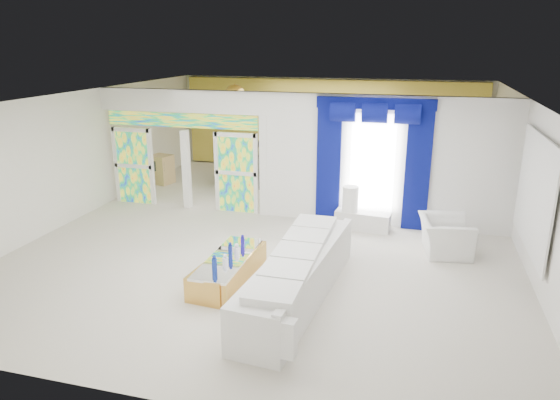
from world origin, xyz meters
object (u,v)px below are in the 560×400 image
(white_sofa, at_px, (298,278))
(armchair, at_px, (445,236))
(coffee_table, at_px, (229,270))
(grand_piano, at_px, (256,164))
(console_table, at_px, (363,221))

(white_sofa, height_order, armchair, white_sofa)
(white_sofa, xyz_separation_m, coffee_table, (-1.35, 0.30, -0.16))
(grand_piano, bearing_deg, white_sofa, -67.30)
(coffee_table, height_order, grand_piano, grand_piano)
(console_table, bearing_deg, coffee_table, -121.39)
(console_table, xyz_separation_m, grand_piano, (-3.68, 3.50, 0.32))
(grand_piano, bearing_deg, armchair, -39.57)
(armchair, bearing_deg, console_table, 53.28)
(coffee_table, relative_size, console_table, 1.60)
(armchair, bearing_deg, grand_piano, 41.94)
(grand_piano, bearing_deg, coffee_table, -76.55)
(console_table, distance_m, armchair, 1.99)
(coffee_table, relative_size, grand_piano, 0.96)
(console_table, height_order, armchair, armchair)
(coffee_table, xyz_separation_m, console_table, (2.01, 3.29, -0.01))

